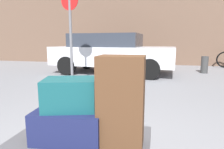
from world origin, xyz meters
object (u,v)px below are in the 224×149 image
at_px(luggage_cart, 81,145).
at_px(suitcase_navy_center, 71,123).
at_px(suitcase_brown_front_left, 121,102).
at_px(duffel_bag_teal_topmost_pile, 70,94).
at_px(parked_car, 111,52).
at_px(bollard_kerb_near, 204,65).
at_px(no_parking_sign, 71,28).

bearing_deg(luggage_cart, suitcase_navy_center, -168.81).
bearing_deg(suitcase_brown_front_left, duffel_bag_teal_topmost_pile, 176.46).
distance_m(parked_car, bollard_kerb_near, 3.43).
bearing_deg(suitcase_brown_front_left, luggage_cart, 173.21).
distance_m(duffel_bag_teal_topmost_pile, parked_car, 5.58).
height_order(luggage_cart, no_parking_sign, no_parking_sign).
distance_m(duffel_bag_teal_topmost_pile, no_parking_sign, 3.74).
xyz_separation_m(suitcase_navy_center, bollard_kerb_near, (2.41, 6.23, -0.16)).
bearing_deg(parked_car, no_parking_sign, -105.02).
height_order(suitcase_brown_front_left, no_parking_sign, no_parking_sign).
distance_m(luggage_cart, suitcase_brown_front_left, 0.56).
relative_size(suitcase_navy_center, parked_car, 0.13).
bearing_deg(luggage_cart, no_parking_sign, 115.41).
xyz_separation_m(suitcase_navy_center, parked_car, (-0.92, 5.51, 0.29)).
relative_size(parked_car, bollard_kerb_near, 7.18).
bearing_deg(parked_car, duffel_bag_teal_topmost_pile, -80.55).
relative_size(luggage_cart, suitcase_brown_front_left, 1.64).
xyz_separation_m(duffel_bag_teal_topmost_pile, parked_car, (-0.92, 5.51, 0.03)).
relative_size(parked_car, no_parking_sign, 1.82).
bearing_deg(suitcase_navy_center, parked_car, 94.57).
bearing_deg(luggage_cart, parked_car, 100.30).
xyz_separation_m(duffel_bag_teal_topmost_pile, no_parking_sign, (-1.50, 3.34, 0.77)).
distance_m(bollard_kerb_near, no_parking_sign, 5.00).
distance_m(suitcase_navy_center, parked_car, 5.59).
bearing_deg(no_parking_sign, bollard_kerb_near, 36.48).
bearing_deg(bollard_kerb_near, suitcase_brown_front_left, -107.51).
xyz_separation_m(luggage_cart, bollard_kerb_near, (2.33, 6.21, 0.04)).
bearing_deg(duffel_bag_teal_topmost_pile, suitcase_navy_center, 164.18).
relative_size(duffel_bag_teal_topmost_pile, parked_car, 0.09).
xyz_separation_m(suitcase_brown_front_left, parked_car, (-1.35, 5.53, 0.06)).
height_order(suitcase_brown_front_left, duffel_bag_teal_topmost_pile, suitcase_brown_front_left).
bearing_deg(parked_car, suitcase_brown_front_left, -76.26).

